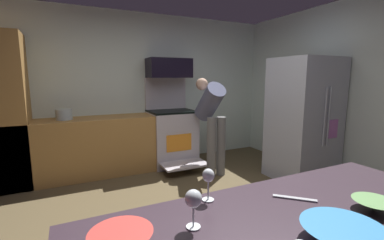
{
  "coord_description": "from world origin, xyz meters",
  "views": [
    {
      "loc": [
        -1.12,
        -2.25,
        1.5
      ],
      "look_at": [
        0.1,
        0.3,
        1.05
      ],
      "focal_mm": 24.54,
      "sensor_mm": 36.0,
      "label": 1
    }
  ],
  "objects": [
    {
      "name": "microwave",
      "position": [
        0.51,
        2.06,
        1.67
      ],
      "size": [
        0.74,
        0.38,
        0.33
      ],
      "primitive_type": "cube",
      "color": "black",
      "rests_on": "oven_range"
    },
    {
      "name": "wine_glass_mid",
      "position": [
        -0.69,
        -1.36,
        1.02
      ],
      "size": [
        0.07,
        0.07,
        0.16
      ],
      "color": "silver",
      "rests_on": "counter_island"
    },
    {
      "name": "wine_glass_extra",
      "position": [
        -0.52,
        -1.18,
        1.02
      ],
      "size": [
        0.06,
        0.06,
        0.16
      ],
      "color": "silver",
      "rests_on": "counter_island"
    },
    {
      "name": "cabinet_column",
      "position": [
        -1.9,
        1.98,
        1.05
      ],
      "size": [
        0.6,
        0.6,
        2.1
      ],
      "primitive_type": "cube",
      "color": "#AA793D",
      "rests_on": "ground"
    },
    {
      "name": "knife_chef",
      "position": [
        -0.12,
        -1.36,
        0.9
      ],
      "size": [
        0.17,
        0.16,
        0.01
      ],
      "primitive_type": "cube",
      "rotation": [
        0.0,
        0.0,
        5.52
      ],
      "color": "#B7BABF",
      "rests_on": "counter_island"
    },
    {
      "name": "oven_range",
      "position": [
        0.51,
        1.96,
        0.51
      ],
      "size": [
        0.76,
        1.06,
        1.51
      ],
      "color": "#C0B8BE",
      "rests_on": "ground"
    },
    {
      "name": "stock_pot",
      "position": [
        -1.17,
        1.98,
        0.98
      ],
      "size": [
        0.23,
        0.23,
        0.16
      ],
      "primitive_type": "cylinder",
      "color": "#AFC2C4",
      "rests_on": "lower_cabinet_run"
    },
    {
      "name": "wall_right",
      "position": [
        2.54,
        0.0,
        1.3
      ],
      "size": [
        0.12,
        4.8,
        2.6
      ],
      "primitive_type": "cube",
      "color": "silver",
      "rests_on": "ground"
    },
    {
      "name": "person_cook",
      "position": [
        0.91,
        1.28,
        0.91
      ],
      "size": [
        0.31,
        0.69,
        1.51
      ],
      "color": "slate",
      "rests_on": "ground"
    },
    {
      "name": "lower_cabinet_run",
      "position": [
        -0.9,
        1.98,
        0.45
      ],
      "size": [
        2.4,
        0.6,
        0.9
      ],
      "primitive_type": "cube",
      "color": "#AA793D",
      "rests_on": "ground"
    },
    {
      "name": "wall_back",
      "position": [
        0.0,
        2.34,
        1.3
      ],
      "size": [
        5.2,
        0.12,
        2.6
      ],
      "primitive_type": "cube",
      "color": "silver",
      "rests_on": "ground"
    },
    {
      "name": "mixing_bowl_large",
      "position": [
        0.12,
        -1.6,
        0.92
      ],
      "size": [
        0.19,
        0.19,
        0.05
      ],
      "primitive_type": "cone",
      "rotation": [
        3.14,
        0.0,
        0.0
      ],
      "color": "#629451",
      "rests_on": "counter_island"
    },
    {
      "name": "mixing_bowl_small",
      "position": [
        -0.98,
        -1.36,
        0.93
      ],
      "size": [
        0.24,
        0.24,
        0.05
      ],
      "primitive_type": "cone",
      "rotation": [
        3.14,
        0.0,
        0.0
      ],
      "color": "#D13B34",
      "rests_on": "counter_island"
    },
    {
      "name": "ground_plane",
      "position": [
        0.0,
        0.0,
        -0.01
      ],
      "size": [
        5.2,
        4.8,
        0.02
      ],
      "primitive_type": "cube",
      "color": "brown"
    },
    {
      "name": "mixing_bowl_prep",
      "position": [
        -0.25,
        -1.7,
        0.93
      ],
      "size": [
        0.3,
        0.3,
        0.07
      ],
      "primitive_type": "cone",
      "rotation": [
        3.14,
        0.0,
        0.0
      ],
      "color": "teal",
      "rests_on": "counter_island"
    },
    {
      "name": "refrigerator",
      "position": [
        2.03,
        0.5,
        0.9
      ],
      "size": [
        0.85,
        0.78,
        1.79
      ],
      "color": "#B1B8C4",
      "rests_on": "ground"
    }
  ]
}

